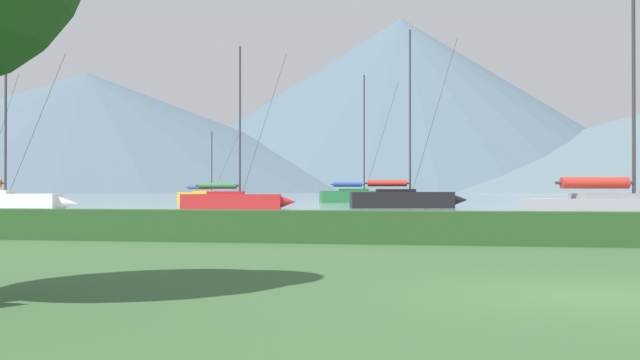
{
  "coord_description": "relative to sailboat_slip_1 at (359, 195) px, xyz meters",
  "views": [
    {
      "loc": [
        -1.53,
        -12.62,
        1.55
      ],
      "look_at": [
        -13.52,
        48.94,
        2.15
      ],
      "focal_mm": 47.53,
      "sensor_mm": 36.0,
      "label": 1
    }
  ],
  "objects": [
    {
      "name": "sailboat_slip_1",
      "position": [
        0.0,
        0.0,
        0.0
      ],
      "size": [
        9.34,
        5.03,
        13.64
      ],
      "rotation": [
        0.0,
        0.0,
        0.31
      ],
      "color": "#236B38",
      "rests_on": "harbor_water"
    },
    {
      "name": "sailboat_slip_3",
      "position": [
        -4.61,
        -30.89,
        -0.09
      ],
      "size": [
        8.34,
        3.91,
        11.78
      ],
      "rotation": [
        0.0,
        0.0,
        0.22
      ],
      "color": "red",
      "rests_on": "harbor_water"
    },
    {
      "name": "distant_hill_central_peak",
      "position": [
        -26.15,
        315.83,
        40.75
      ],
      "size": [
        257.05,
        257.05,
        83.07
      ],
      "primitive_type": "cone",
      "color": "#4C6070",
      "rests_on": "ground_plane"
    },
    {
      "name": "ground_plane",
      "position": [
        14.69,
        -76.79,
        -0.78
      ],
      "size": [
        1000.0,
        1000.0,
        0.0
      ],
      "primitive_type": "plane",
      "color": "#385B33"
    },
    {
      "name": "sailboat_slip_12",
      "position": [
        6.91,
        -23.33,
        0.0
      ],
      "size": [
        9.35,
        4.44,
        13.96
      ],
      "rotation": [
        0.0,
        0.0,
        0.23
      ],
      "color": "black",
      "rests_on": "harbor_water"
    },
    {
      "name": "hedge_line",
      "position": [
        14.69,
        -65.79,
        -0.33
      ],
      "size": [
        80.0,
        1.2,
        0.91
      ],
      "primitive_type": "cube",
      "color": "#284C23",
      "rests_on": "ground_plane"
    },
    {
      "name": "sailboat_slip_7",
      "position": [
        -18.66,
        5.25,
        -0.15
      ],
      "size": [
        7.86,
        3.72,
        8.2
      ],
      "rotation": [
        0.0,
        0.0,
        0.23
      ],
      "color": "gold",
      "rests_on": "harbor_water"
    },
    {
      "name": "harbor_water",
      "position": [
        14.69,
        60.21,
        -0.78
      ],
      "size": [
        320.0,
        246.0,
        0.0
      ],
      "primitive_type": "cube",
      "color": "#8C9EA3",
      "rests_on": "ground_plane"
    },
    {
      "name": "distant_hill_east_ridge",
      "position": [
        -154.29,
        246.89,
        24.76
      ],
      "size": [
        269.28,
        269.28,
        51.09
      ],
      "primitive_type": "cone",
      "color": "#4C6070",
      "rests_on": "ground_plane"
    },
    {
      "name": "sailboat_slip_6",
      "position": [
        18.5,
        -54.3,
        -0.08
      ],
      "size": [
        8.47,
        4.55,
        11.37
      ],
      "rotation": [
        0.0,
        0.0,
        0.31
      ],
      "color": "#9E9EA3",
      "rests_on": "harbor_water"
    }
  ]
}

